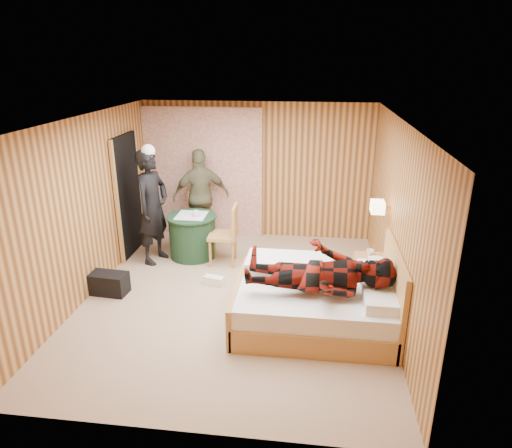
# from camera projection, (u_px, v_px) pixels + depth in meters

# --- Properties ---
(floor) EXTENTS (4.20, 5.00, 0.01)m
(floor) POSITION_uv_depth(u_px,v_px,m) (236.00, 298.00, 6.51)
(floor) COLOR tan
(floor) RESTS_ON ground
(ceiling) EXTENTS (4.20, 5.00, 0.01)m
(ceiling) POSITION_uv_depth(u_px,v_px,m) (232.00, 120.00, 5.64)
(ceiling) COLOR white
(ceiling) RESTS_ON wall_back
(wall_back) EXTENTS (4.20, 0.02, 2.50)m
(wall_back) POSITION_uv_depth(u_px,v_px,m) (257.00, 171.00, 8.40)
(wall_back) COLOR tan
(wall_back) RESTS_ON floor
(wall_left) EXTENTS (0.02, 5.00, 2.50)m
(wall_left) POSITION_uv_depth(u_px,v_px,m) (85.00, 209.00, 6.32)
(wall_left) COLOR tan
(wall_left) RESTS_ON floor
(wall_right) EXTENTS (0.02, 5.00, 2.50)m
(wall_right) POSITION_uv_depth(u_px,v_px,m) (396.00, 222.00, 5.83)
(wall_right) COLOR tan
(wall_right) RESTS_ON floor
(curtain) EXTENTS (2.20, 0.08, 2.40)m
(curtain) POSITION_uv_depth(u_px,v_px,m) (203.00, 173.00, 8.47)
(curtain) COLOR beige
(curtain) RESTS_ON floor
(doorway) EXTENTS (0.06, 0.90, 2.05)m
(doorway) POSITION_uv_depth(u_px,v_px,m) (128.00, 196.00, 7.70)
(doorway) COLOR black
(doorway) RESTS_ON floor
(wall_lamp) EXTENTS (0.26, 0.24, 0.16)m
(wall_lamp) POSITION_uv_depth(u_px,v_px,m) (378.00, 207.00, 6.25)
(wall_lamp) COLOR gold
(wall_lamp) RESTS_ON wall_right
(bed) EXTENTS (1.98, 1.54, 1.06)m
(bed) POSITION_uv_depth(u_px,v_px,m) (316.00, 301.00, 5.81)
(bed) COLOR tan
(bed) RESTS_ON floor
(nightstand) EXTENTS (0.43, 0.58, 0.56)m
(nightstand) POSITION_uv_depth(u_px,v_px,m) (369.00, 277.00, 6.49)
(nightstand) COLOR tan
(nightstand) RESTS_ON floor
(round_table) EXTENTS (0.84, 0.84, 0.74)m
(round_table) POSITION_uv_depth(u_px,v_px,m) (193.00, 236.00, 7.75)
(round_table) COLOR #1D3F22
(round_table) RESTS_ON floor
(chair_far) EXTENTS (0.52, 0.52, 0.93)m
(chair_far) POSITION_uv_depth(u_px,v_px,m) (200.00, 214.00, 8.31)
(chair_far) COLOR tan
(chair_far) RESTS_ON floor
(chair_near) EXTENTS (0.47, 0.47, 1.00)m
(chair_near) POSITION_uv_depth(u_px,v_px,m) (228.00, 230.00, 7.41)
(chair_near) COLOR tan
(chair_near) RESTS_ON floor
(duffel_bag) EXTENTS (0.58, 0.34, 0.31)m
(duffel_bag) POSITION_uv_depth(u_px,v_px,m) (108.00, 283.00, 6.59)
(duffel_bag) COLOR black
(duffel_bag) RESTS_ON floor
(sneaker_left) EXTENTS (0.33, 0.19, 0.14)m
(sneaker_left) POSITION_uv_depth(u_px,v_px,m) (214.00, 281.00, 6.86)
(sneaker_left) COLOR white
(sneaker_left) RESTS_ON floor
(sneaker_right) EXTENTS (0.30, 0.19, 0.12)m
(sneaker_right) POSITION_uv_depth(u_px,v_px,m) (248.00, 287.00, 6.68)
(sneaker_right) COLOR white
(sneaker_right) RESTS_ON floor
(woman_standing) EXTENTS (0.62, 0.79, 1.88)m
(woman_standing) POSITION_uv_depth(u_px,v_px,m) (153.00, 207.00, 7.39)
(woman_standing) COLOR black
(woman_standing) RESTS_ON floor
(man_at_table) EXTENTS (1.09, 0.77, 1.72)m
(man_at_table) POSITION_uv_depth(u_px,v_px,m) (201.00, 196.00, 8.23)
(man_at_table) COLOR #656243
(man_at_table) RESTS_ON floor
(man_on_bed) EXTENTS (0.86, 0.67, 1.77)m
(man_on_bed) POSITION_uv_depth(u_px,v_px,m) (320.00, 262.00, 5.37)
(man_on_bed) COLOR maroon
(man_on_bed) RESTS_ON bed
(book_lower) EXTENTS (0.23, 0.27, 0.02)m
(book_lower) POSITION_uv_depth(u_px,v_px,m) (371.00, 260.00, 6.35)
(book_lower) COLOR white
(book_lower) RESTS_ON nightstand
(book_upper) EXTENTS (0.21, 0.25, 0.02)m
(book_upper) POSITION_uv_depth(u_px,v_px,m) (371.00, 259.00, 6.34)
(book_upper) COLOR white
(book_upper) RESTS_ON nightstand
(cup_nightstand) EXTENTS (0.11, 0.11, 0.09)m
(cup_nightstand) POSITION_uv_depth(u_px,v_px,m) (370.00, 253.00, 6.50)
(cup_nightstand) COLOR white
(cup_nightstand) RESTS_ON nightstand
(cup_table) EXTENTS (0.16, 0.16, 0.10)m
(cup_table) POSITION_uv_depth(u_px,v_px,m) (196.00, 214.00, 7.55)
(cup_table) COLOR white
(cup_table) RESTS_ON round_table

